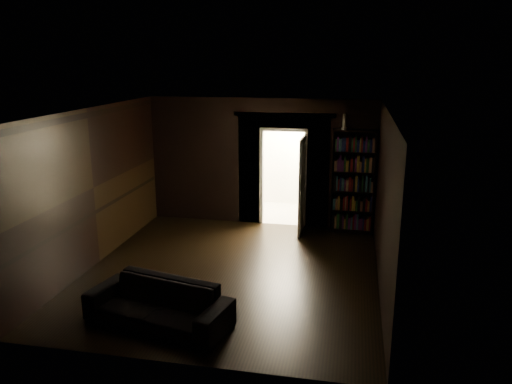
% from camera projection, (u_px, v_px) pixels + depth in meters
% --- Properties ---
extents(ground, '(5.50, 5.50, 0.00)m').
position_uv_depth(ground, '(232.00, 272.00, 8.72)').
color(ground, black).
rests_on(ground, ground).
extents(room_walls, '(5.02, 5.61, 2.84)m').
position_uv_depth(room_walls, '(244.00, 165.00, 9.30)').
color(room_walls, black).
rests_on(room_walls, ground).
extents(kitchen_alcove, '(2.20, 1.80, 2.60)m').
position_uv_depth(kitchen_alcove, '(290.00, 162.00, 11.98)').
color(kitchen_alcove, beige).
rests_on(kitchen_alcove, ground).
extents(sofa, '(2.19, 1.32, 0.79)m').
position_uv_depth(sofa, '(158.00, 298.00, 6.94)').
color(sofa, black).
rests_on(sofa, ground).
extents(bookshelf, '(0.96, 0.59, 2.20)m').
position_uv_depth(bookshelf, '(352.00, 182.00, 10.51)').
color(bookshelf, black).
rests_on(bookshelf, ground).
extents(refrigerator, '(0.90, 0.86, 1.65)m').
position_uv_depth(refrigerator, '(315.00, 176.00, 12.19)').
color(refrigerator, white).
rests_on(refrigerator, ground).
extents(door, '(0.06, 0.85, 2.05)m').
position_uv_depth(door, '(302.00, 186.00, 10.45)').
color(door, silver).
rests_on(door, ground).
extents(figurine, '(0.13, 0.13, 0.33)m').
position_uv_depth(figurine, '(344.00, 122.00, 10.15)').
color(figurine, silver).
rests_on(figurine, bookshelf).
extents(bottles, '(0.64, 0.17, 0.26)m').
position_uv_depth(bottles, '(314.00, 138.00, 11.94)').
color(bottles, black).
rests_on(bottles, refrigerator).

